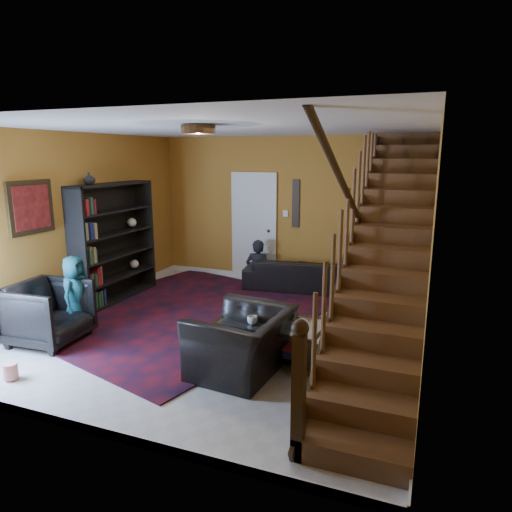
{
  "coord_description": "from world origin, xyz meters",
  "views": [
    {
      "loc": [
        2.58,
        -5.61,
        2.46
      ],
      "look_at": [
        0.25,
        0.4,
        1.02
      ],
      "focal_mm": 32.0,
      "sensor_mm": 36.0,
      "label": 1
    }
  ],
  "objects_px": {
    "armchair_right": "(242,342)",
    "coffee_table": "(273,336)",
    "sofa": "(298,274)",
    "armchair_left": "(48,313)",
    "bookshelf": "(115,245)"
  },
  "relations": [
    {
      "from": "armchair_right",
      "to": "coffee_table",
      "type": "bearing_deg",
      "value": 161.03
    },
    {
      "from": "sofa",
      "to": "coffee_table",
      "type": "distance_m",
      "value": 3.02
    },
    {
      "from": "armchair_left",
      "to": "bookshelf",
      "type": "bearing_deg",
      "value": 6.56
    },
    {
      "from": "bookshelf",
      "to": "armchair_right",
      "type": "distance_m",
      "value": 3.59
    },
    {
      "from": "bookshelf",
      "to": "armchair_left",
      "type": "xyz_separation_m",
      "value": [
        0.35,
        -1.88,
        -0.55
      ]
    },
    {
      "from": "sofa",
      "to": "armchair_right",
      "type": "xyz_separation_m",
      "value": [
        0.32,
        -3.44,
        0.08
      ]
    },
    {
      "from": "bookshelf",
      "to": "sofa",
      "type": "xyz_separation_m",
      "value": [
        2.75,
        1.7,
        -0.68
      ]
    },
    {
      "from": "bookshelf",
      "to": "sofa",
      "type": "relative_size",
      "value": 1.01
    },
    {
      "from": "sofa",
      "to": "armchair_left",
      "type": "distance_m",
      "value": 4.31
    },
    {
      "from": "armchair_left",
      "to": "armchair_right",
      "type": "height_order",
      "value": "armchair_left"
    },
    {
      "from": "armchair_right",
      "to": "coffee_table",
      "type": "distance_m",
      "value": 0.52
    },
    {
      "from": "armchair_right",
      "to": "bookshelf",
      "type": "bearing_deg",
      "value": -114.77
    },
    {
      "from": "sofa",
      "to": "armchair_right",
      "type": "bearing_deg",
      "value": 87.82
    },
    {
      "from": "sofa",
      "to": "coffee_table",
      "type": "height_order",
      "value": "sofa"
    },
    {
      "from": "armchair_right",
      "to": "coffee_table",
      "type": "xyz_separation_m",
      "value": [
        0.2,
        0.47,
        -0.08
      ]
    }
  ]
}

